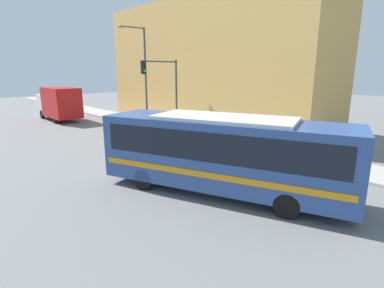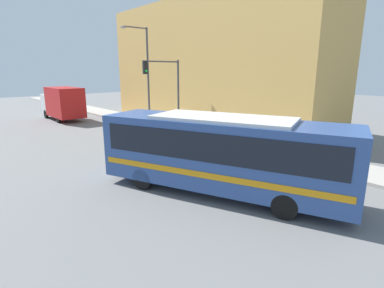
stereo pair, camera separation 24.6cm
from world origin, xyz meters
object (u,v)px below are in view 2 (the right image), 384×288
fire_hydrant (224,138)px  traffic_light_pole (167,84)px  delivery_truck (62,102)px  city_bus (222,150)px  street_lamp (145,70)px  pedestrian_near_corner (184,120)px  parking_meter (189,124)px

fire_hydrant → traffic_light_pole: (-0.93, 5.18, 3.52)m
delivery_truck → city_bus: bearing=-94.0°
city_bus → street_lamp: (6.05, 15.09, 3.26)m
fire_hydrant → pedestrian_near_corner: pedestrian_near_corner is taller
traffic_light_pole → pedestrian_near_corner: size_ratio=3.60×
parking_meter → pedestrian_near_corner: pedestrian_near_corner is taller
city_bus → pedestrian_near_corner: city_bus is taller
delivery_truck → traffic_light_pole: (3.49, -13.64, 2.22)m
delivery_truck → pedestrian_near_corner: (5.72, -12.99, -0.85)m
pedestrian_near_corner → parking_meter: bearing=-121.2°
city_bus → parking_meter: size_ratio=8.59×
fire_hydrant → parking_meter: 3.73m
street_lamp → pedestrian_near_corner: (1.34, -3.77, -4.15)m
fire_hydrant → street_lamp: size_ratio=0.08×
city_bus → delivery_truck: delivery_truck is taller
parking_meter → street_lamp: street_lamp is taller
traffic_light_pole → pedestrian_near_corner: (2.23, 0.65, -3.07)m
street_lamp → delivery_truck: bearing=115.4°
delivery_truck → street_lamp: (4.37, -9.22, 3.31)m
city_bus → traffic_light_pole: size_ratio=1.85×
traffic_light_pole → parking_meter: size_ratio=4.64×
street_lamp → city_bus: bearing=-111.9°
pedestrian_near_corner → traffic_light_pole: bearing=-163.6°
city_bus → traffic_light_pole: traffic_light_pole is taller
delivery_truck → parking_meter: bearing=-73.7°
traffic_light_pole → street_lamp: size_ratio=0.67×
parking_meter → pedestrian_near_corner: bearing=58.8°
city_bus → pedestrian_near_corner: (7.39, 11.32, -0.89)m
fire_hydrant → delivery_truck: bearing=103.2°
parking_meter → pedestrian_near_corner: 2.50m
fire_hydrant → traffic_light_pole: size_ratio=0.12×
city_bus → delivery_truck: (1.68, 24.31, -0.04)m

